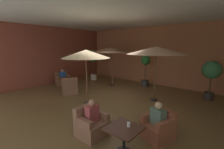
{
  "coord_description": "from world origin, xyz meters",
  "views": [
    {
      "loc": [
        4.62,
        -5.06,
        2.54
      ],
      "look_at": [
        0.0,
        0.46,
        1.2
      ],
      "focal_mm": 24.53,
      "sensor_mm": 36.0,
      "label": 1
    }
  ],
  "objects_px": {
    "patio_umbrella_center_beige": "(112,49)",
    "patron_with_friend": "(158,115)",
    "armchair_front_left_north": "(91,125)",
    "patron_blue_shirt": "(62,75)",
    "iced_drink_cup": "(129,125)",
    "cafe_table_front_left": "(124,133)",
    "armchair_front_left_south": "(158,128)",
    "armchair_front_right_east": "(63,80)",
    "potted_tree_mid_right": "(145,68)",
    "patron_by_window": "(92,112)",
    "armchair_front_right_north": "(69,88)",
    "potted_tree_mid_left": "(211,72)",
    "patio_umbrella_tall_red": "(156,51)",
    "patio_umbrella_near_wall": "(86,54)",
    "cafe_table_front_right": "(67,80)",
    "potted_tree_left_corner": "(93,58)"
  },
  "relations": [
    {
      "from": "patio_umbrella_center_beige",
      "to": "patron_by_window",
      "type": "xyz_separation_m",
      "value": [
        3.21,
        -4.71,
        -1.62
      ]
    },
    {
      "from": "armchair_front_right_north",
      "to": "patron_blue_shirt",
      "type": "relative_size",
      "value": 1.74
    },
    {
      "from": "potted_tree_mid_left",
      "to": "patron_by_window",
      "type": "height_order",
      "value": "potted_tree_mid_left"
    },
    {
      "from": "patio_umbrella_center_beige",
      "to": "potted_tree_mid_right",
      "type": "height_order",
      "value": "patio_umbrella_center_beige"
    },
    {
      "from": "armchair_front_right_east",
      "to": "iced_drink_cup",
      "type": "distance_m",
      "value": 7.46
    },
    {
      "from": "cafe_table_front_right",
      "to": "patio_umbrella_tall_red",
      "type": "distance_m",
      "value": 5.44
    },
    {
      "from": "cafe_table_front_right",
      "to": "cafe_table_front_left",
      "type": "bearing_deg",
      "value": -22.14
    },
    {
      "from": "patio_umbrella_tall_red",
      "to": "potted_tree_mid_right",
      "type": "height_order",
      "value": "patio_umbrella_tall_red"
    },
    {
      "from": "armchair_front_left_north",
      "to": "patron_blue_shirt",
      "type": "xyz_separation_m",
      "value": [
        -5.73,
        2.72,
        0.39
      ]
    },
    {
      "from": "patio_umbrella_center_beige",
      "to": "cafe_table_front_left",
      "type": "bearing_deg",
      "value": -47.53
    },
    {
      "from": "patron_by_window",
      "to": "armchair_front_right_north",
      "type": "bearing_deg",
      "value": 153.68
    },
    {
      "from": "cafe_table_front_right",
      "to": "armchair_front_right_east",
      "type": "distance_m",
      "value": 1.06
    },
    {
      "from": "patio_umbrella_tall_red",
      "to": "potted_tree_left_corner",
      "type": "bearing_deg",
      "value": 166.71
    },
    {
      "from": "patio_umbrella_tall_red",
      "to": "patron_by_window",
      "type": "relative_size",
      "value": 4.05
    },
    {
      "from": "armchair_front_left_north",
      "to": "cafe_table_front_right",
      "type": "bearing_deg",
      "value": 153.28
    },
    {
      "from": "patron_blue_shirt",
      "to": "iced_drink_cup",
      "type": "height_order",
      "value": "patron_blue_shirt"
    },
    {
      "from": "patio_umbrella_center_beige",
      "to": "patron_by_window",
      "type": "bearing_deg",
      "value": -55.74
    },
    {
      "from": "patron_blue_shirt",
      "to": "armchair_front_left_south",
      "type": "bearing_deg",
      "value": -12.77
    },
    {
      "from": "armchair_front_left_north",
      "to": "armchair_front_left_south",
      "type": "bearing_deg",
      "value": 34.64
    },
    {
      "from": "armchair_front_left_north",
      "to": "armchair_front_left_south",
      "type": "distance_m",
      "value": 1.88
    },
    {
      "from": "armchair_front_left_north",
      "to": "cafe_table_front_right",
      "type": "distance_m",
      "value": 5.35
    },
    {
      "from": "armchair_front_right_east",
      "to": "potted_tree_mid_left",
      "type": "relative_size",
      "value": 0.54
    },
    {
      "from": "cafe_table_front_left",
      "to": "armchair_front_right_east",
      "type": "xyz_separation_m",
      "value": [
        -6.92,
        2.73,
        -0.19
      ]
    },
    {
      "from": "potted_tree_left_corner",
      "to": "armchair_front_left_south",
      "type": "bearing_deg",
      "value": -30.56
    },
    {
      "from": "cafe_table_front_right",
      "to": "patio_umbrella_center_beige",
      "type": "distance_m",
      "value": 3.35
    },
    {
      "from": "armchair_front_left_south",
      "to": "potted_tree_mid_left",
      "type": "relative_size",
      "value": 0.49
    },
    {
      "from": "iced_drink_cup",
      "to": "armchair_front_left_north",
      "type": "bearing_deg",
      "value": -175.39
    },
    {
      "from": "potted_tree_mid_left",
      "to": "patron_with_friend",
      "type": "xyz_separation_m",
      "value": [
        -0.57,
        -4.61,
        -0.61
      ]
    },
    {
      "from": "patron_with_friend",
      "to": "patio_umbrella_center_beige",
      "type": "bearing_deg",
      "value": 141.97
    },
    {
      "from": "patron_blue_shirt",
      "to": "iced_drink_cup",
      "type": "distance_m",
      "value": 7.42
    },
    {
      "from": "potted_tree_mid_left",
      "to": "patron_with_friend",
      "type": "height_order",
      "value": "potted_tree_mid_left"
    },
    {
      "from": "cafe_table_front_left",
      "to": "patio_umbrella_center_beige",
      "type": "relative_size",
      "value": 0.3
    },
    {
      "from": "armchair_front_left_north",
      "to": "iced_drink_cup",
      "type": "height_order",
      "value": "armchair_front_left_north"
    },
    {
      "from": "patio_umbrella_center_beige",
      "to": "iced_drink_cup",
      "type": "relative_size",
      "value": 23.2
    },
    {
      "from": "patio_umbrella_center_beige",
      "to": "patron_with_friend",
      "type": "height_order",
      "value": "patio_umbrella_center_beige"
    },
    {
      "from": "armchair_front_left_north",
      "to": "armchair_front_right_east",
      "type": "height_order",
      "value": "armchair_front_left_north"
    },
    {
      "from": "armchair_front_left_south",
      "to": "patio_umbrella_near_wall",
      "type": "distance_m",
      "value": 3.96
    },
    {
      "from": "armchair_front_right_east",
      "to": "patio_umbrella_near_wall",
      "type": "height_order",
      "value": "patio_umbrella_near_wall"
    },
    {
      "from": "cafe_table_front_left",
      "to": "patron_blue_shirt",
      "type": "distance_m",
      "value": 7.4
    },
    {
      "from": "potted_tree_left_corner",
      "to": "patron_by_window",
      "type": "distance_m",
      "value": 7.53
    },
    {
      "from": "potted_tree_mid_left",
      "to": "iced_drink_cup",
      "type": "bearing_deg",
      "value": -99.2
    },
    {
      "from": "cafe_table_front_right",
      "to": "armchair_front_right_north",
      "type": "xyz_separation_m",
      "value": [
        0.94,
        -0.48,
        -0.18
      ]
    },
    {
      "from": "cafe_table_front_right",
      "to": "armchair_front_right_east",
      "type": "height_order",
      "value": "armchair_front_right_east"
    },
    {
      "from": "patio_umbrella_near_wall",
      "to": "potted_tree_mid_left",
      "type": "distance_m",
      "value": 5.84
    },
    {
      "from": "patron_blue_shirt",
      "to": "patio_umbrella_near_wall",
      "type": "bearing_deg",
      "value": -17.59
    },
    {
      "from": "armchair_front_left_north",
      "to": "patron_blue_shirt",
      "type": "relative_size",
      "value": 1.42
    },
    {
      "from": "armchair_front_left_south",
      "to": "armchair_front_right_east",
      "type": "relative_size",
      "value": 0.9
    },
    {
      "from": "armchair_front_left_north",
      "to": "patio_umbrella_near_wall",
      "type": "bearing_deg",
      "value": 141.77
    },
    {
      "from": "cafe_table_front_right",
      "to": "potted_tree_mid_left",
      "type": "height_order",
      "value": "potted_tree_mid_left"
    },
    {
      "from": "cafe_table_front_left",
      "to": "iced_drink_cup",
      "type": "distance_m",
      "value": 0.22
    }
  ]
}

